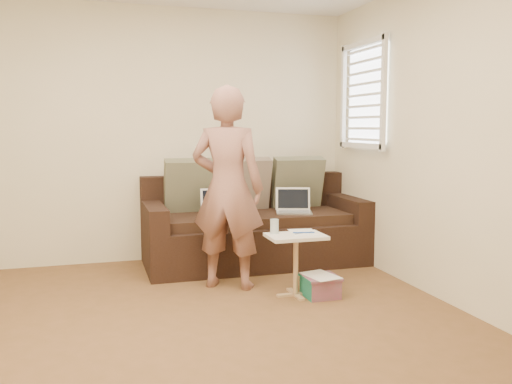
{
  "coord_description": "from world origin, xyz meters",
  "views": [
    {
      "loc": [
        -0.66,
        -3.45,
        1.39
      ],
      "look_at": [
        0.8,
        1.4,
        0.78
      ],
      "focal_mm": 38.31,
      "sensor_mm": 36.0,
      "label": 1
    }
  ],
  "objects_px": {
    "laptop_silver": "(294,213)",
    "person": "(228,188)",
    "laptop_white": "(222,216)",
    "side_table": "(296,265)",
    "striped_box": "(320,286)",
    "sofa": "(255,222)",
    "drinking_glass": "(274,226)"
  },
  "relations": [
    {
      "from": "laptop_silver",
      "to": "person",
      "type": "bearing_deg",
      "value": -126.34
    },
    {
      "from": "laptop_silver",
      "to": "laptop_white",
      "type": "relative_size",
      "value": 0.96
    },
    {
      "from": "laptop_silver",
      "to": "person",
      "type": "distance_m",
      "value": 1.08
    },
    {
      "from": "laptop_silver",
      "to": "side_table",
      "type": "xyz_separation_m",
      "value": [
        -0.36,
        -0.99,
        -0.26
      ]
    },
    {
      "from": "laptop_white",
      "to": "striped_box",
      "type": "height_order",
      "value": "laptop_white"
    },
    {
      "from": "sofa",
      "to": "laptop_silver",
      "type": "bearing_deg",
      "value": -19.73
    },
    {
      "from": "side_table",
      "to": "striped_box",
      "type": "height_order",
      "value": "side_table"
    },
    {
      "from": "laptop_silver",
      "to": "drinking_glass",
      "type": "xyz_separation_m",
      "value": [
        -0.51,
        -0.9,
        0.05
      ]
    },
    {
      "from": "laptop_silver",
      "to": "person",
      "type": "height_order",
      "value": "person"
    },
    {
      "from": "striped_box",
      "to": "side_table",
      "type": "bearing_deg",
      "value": 154.79
    },
    {
      "from": "side_table",
      "to": "striped_box",
      "type": "distance_m",
      "value": 0.26
    },
    {
      "from": "person",
      "to": "side_table",
      "type": "distance_m",
      "value": 0.87
    },
    {
      "from": "person",
      "to": "side_table",
      "type": "relative_size",
      "value": 3.39
    },
    {
      "from": "sofa",
      "to": "person",
      "type": "distance_m",
      "value": 0.97
    },
    {
      "from": "laptop_white",
      "to": "drinking_glass",
      "type": "xyz_separation_m",
      "value": [
        0.23,
        -0.94,
        0.05
      ]
    },
    {
      "from": "side_table",
      "to": "striped_box",
      "type": "bearing_deg",
      "value": -25.21
    },
    {
      "from": "person",
      "to": "striped_box",
      "type": "height_order",
      "value": "person"
    },
    {
      "from": "drinking_glass",
      "to": "striped_box",
      "type": "relative_size",
      "value": 0.42
    },
    {
      "from": "sofa",
      "to": "striped_box",
      "type": "height_order",
      "value": "sofa"
    },
    {
      "from": "drinking_glass",
      "to": "striped_box",
      "type": "height_order",
      "value": "drinking_glass"
    },
    {
      "from": "striped_box",
      "to": "person",
      "type": "bearing_deg",
      "value": 143.55
    },
    {
      "from": "striped_box",
      "to": "drinking_glass",
      "type": "bearing_deg",
      "value": 151.89
    },
    {
      "from": "sofa",
      "to": "side_table",
      "type": "xyz_separation_m",
      "value": [
        0.02,
        -1.13,
        -0.17
      ]
    },
    {
      "from": "sofa",
      "to": "laptop_silver",
      "type": "height_order",
      "value": "sofa"
    },
    {
      "from": "sofa",
      "to": "laptop_silver",
      "type": "xyz_separation_m",
      "value": [
        0.37,
        -0.13,
        0.1
      ]
    },
    {
      "from": "sofa",
      "to": "side_table",
      "type": "distance_m",
      "value": 1.14
    },
    {
      "from": "laptop_silver",
      "to": "laptop_white",
      "type": "bearing_deg",
      "value": -165.19
    },
    {
      "from": "person",
      "to": "drinking_glass",
      "type": "distance_m",
      "value": 0.53
    },
    {
      "from": "person",
      "to": "drinking_glass",
      "type": "xyz_separation_m",
      "value": [
        0.32,
        -0.31,
        -0.3
      ]
    },
    {
      "from": "laptop_silver",
      "to": "laptop_white",
      "type": "height_order",
      "value": "laptop_white"
    },
    {
      "from": "laptop_white",
      "to": "person",
      "type": "xyz_separation_m",
      "value": [
        -0.09,
        -0.64,
        0.35
      ]
    },
    {
      "from": "sofa",
      "to": "side_table",
      "type": "bearing_deg",
      "value": -89.18
    }
  ]
}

